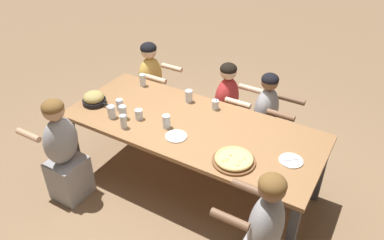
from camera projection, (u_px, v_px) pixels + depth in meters
ground_plane at (192, 184)px, 3.99m from camera, size 18.00×18.00×0.00m
dining_table at (192, 130)px, 3.60m from camera, size 2.48×1.04×0.78m
pizza_board_main at (234, 159)px, 3.09m from camera, size 0.36×0.36×0.05m
skillet_bowl at (94, 99)px, 3.84m from camera, size 0.35×0.24×0.13m
empty_plate_a at (291, 161)px, 3.11m from camera, size 0.20×0.20×0.02m
empty_plate_b at (176, 136)px, 3.39m from camera, size 0.20×0.20×0.02m
cocktail_glass_blue at (215, 105)px, 3.76m from camera, size 0.07×0.07×0.12m
drinking_glass_a at (124, 122)px, 3.48m from camera, size 0.06×0.06×0.13m
drinking_glass_b at (166, 122)px, 3.49m from camera, size 0.08×0.08×0.13m
drinking_glass_c at (112, 113)px, 3.63m from camera, size 0.08×0.08×0.13m
drinking_glass_d at (139, 115)px, 3.61m from camera, size 0.08×0.08×0.10m
drinking_glass_e at (123, 113)px, 3.61m from camera, size 0.07×0.07×0.14m
drinking_glass_f at (143, 80)px, 4.15m from camera, size 0.07×0.07×0.14m
drinking_glass_g at (120, 106)px, 3.73m from camera, size 0.07×0.07×0.13m
drinking_glass_h at (189, 97)px, 3.88m from camera, size 0.08×0.08×0.13m
diner_near_left at (64, 154)px, 3.59m from camera, size 0.51×0.40×1.13m
diner_far_center at (226, 113)px, 4.23m from camera, size 0.51×0.40×1.12m
diner_far_midright at (265, 125)px, 4.04m from camera, size 0.51×0.40×1.11m
diner_far_left at (151, 89)px, 4.66m from camera, size 0.51×0.40×1.13m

